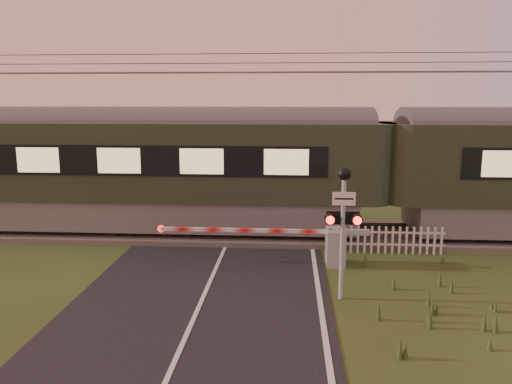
# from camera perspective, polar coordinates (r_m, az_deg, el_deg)

# --- Properties ---
(ground) EXTENTS (160.00, 160.00, 0.00)m
(ground) POSITION_cam_1_polar(r_m,az_deg,el_deg) (11.42, -6.76, -13.46)
(ground) COLOR #2D3A16
(ground) RESTS_ON ground
(road) EXTENTS (6.00, 140.00, 0.03)m
(road) POSITION_cam_1_polar(r_m,az_deg,el_deg) (11.21, -6.90, -13.90)
(road) COLOR black
(road) RESTS_ON ground
(track_bed) EXTENTS (140.00, 3.40, 0.39)m
(track_bed) POSITION_cam_1_polar(r_m,az_deg,el_deg) (17.47, -2.84, -4.62)
(track_bed) COLOR #47423D
(track_bed) RESTS_ON ground
(overhead_wires) EXTENTS (120.00, 0.62, 0.62)m
(overhead_wires) POSITION_cam_1_polar(r_m,az_deg,el_deg) (16.90, -3.02, 14.24)
(overhead_wires) COLOR black
(overhead_wires) RESTS_ON ground
(train) EXTENTS (43.58, 3.01, 4.06)m
(train) POSITION_cam_1_polar(r_m,az_deg,el_deg) (17.19, 14.47, 2.46)
(train) COLOR slate
(train) RESTS_ON ground
(boom_gate) EXTENTS (6.05, 0.80, 1.06)m
(boom_gate) POSITION_cam_1_polar(r_m,az_deg,el_deg) (14.36, 8.02, -5.97)
(boom_gate) COLOR gray
(boom_gate) RESTS_ON ground
(crossing_signal) EXTENTS (0.80, 0.34, 3.13)m
(crossing_signal) POSITION_cam_1_polar(r_m,az_deg,el_deg) (11.56, 9.94, -2.00)
(crossing_signal) COLOR gray
(crossing_signal) RESTS_ON ground
(picket_fence) EXTENTS (3.53, 0.07, 0.85)m
(picket_fence) POSITION_cam_1_polar(r_m,az_deg,el_deg) (15.71, 14.59, -5.32)
(picket_fence) COLOR silver
(picket_fence) RESTS_ON ground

